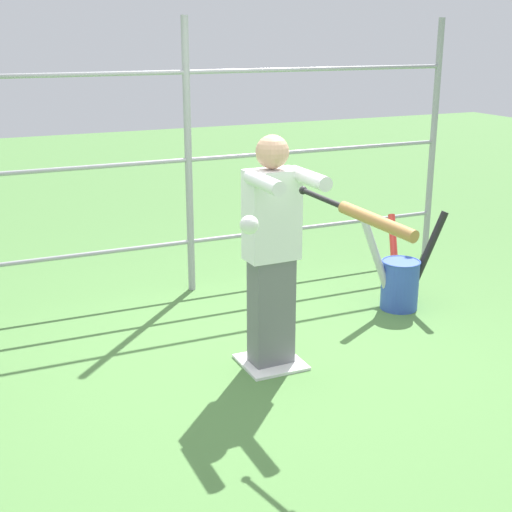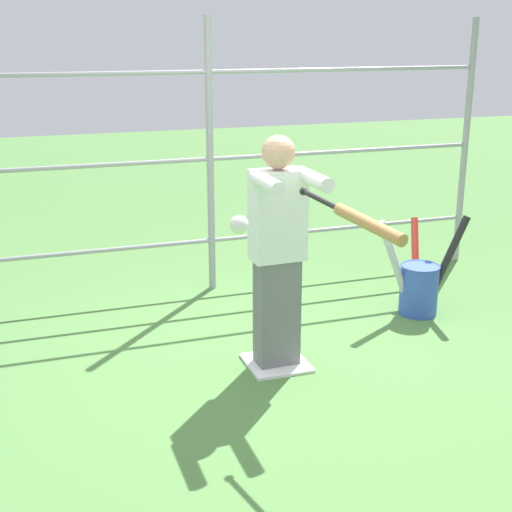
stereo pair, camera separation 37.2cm
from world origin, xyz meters
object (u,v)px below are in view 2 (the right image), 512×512
(baseball_bat_swinging, at_px, (360,219))
(batter, at_px, (278,247))
(softball_in_flight, at_px, (239,225))
(bat_bucket, at_px, (419,284))

(baseball_bat_swinging, bearing_deg, batter, -84.57)
(softball_in_flight, bearing_deg, batter, -122.81)
(baseball_bat_swinging, distance_m, bat_bucket, 2.18)
(baseball_bat_swinging, xyz_separation_m, bat_bucket, (-1.30, -1.45, -0.99))
(batter, distance_m, softball_in_flight, 1.02)
(bat_bucket, bearing_deg, batter, 20.52)
(baseball_bat_swinging, relative_size, softball_in_flight, 9.36)
(batter, bearing_deg, bat_bucket, -159.48)
(batter, relative_size, baseball_bat_swinging, 1.71)
(batter, distance_m, baseball_bat_swinging, 1.01)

